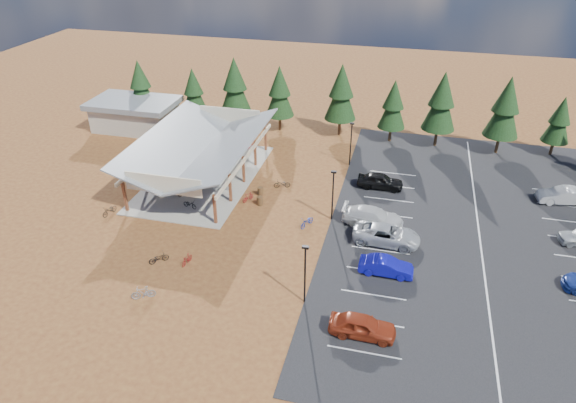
% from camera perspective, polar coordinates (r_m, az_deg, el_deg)
% --- Properties ---
extents(ground, '(140.00, 140.00, 0.00)m').
position_cam_1_polar(ground, '(48.31, -1.41, -2.44)').
color(ground, '#5E2E18').
rests_on(ground, ground).
extents(asphalt_lot, '(27.00, 44.00, 0.04)m').
position_cam_1_polar(asphalt_lot, '(50.12, 20.46, -3.24)').
color(asphalt_lot, black).
rests_on(asphalt_lot, ground).
extents(concrete_pad, '(10.60, 18.60, 0.10)m').
position_cam_1_polar(concrete_pad, '(56.97, -9.30, 2.68)').
color(concrete_pad, gray).
rests_on(concrete_pad, ground).
extents(bike_pavilion, '(11.65, 19.40, 4.97)m').
position_cam_1_polar(bike_pavilion, '(55.34, -9.62, 6.14)').
color(bike_pavilion, '#602C1B').
rests_on(bike_pavilion, concrete_pad).
extents(outbuilding, '(11.00, 7.00, 3.90)m').
position_cam_1_polar(outbuilding, '(71.16, -16.64, 9.30)').
color(outbuilding, '#ADA593').
rests_on(outbuilding, ground).
extents(lamp_post_0, '(0.50, 0.25, 5.14)m').
position_cam_1_polar(lamp_post_0, '(37.69, 1.90, -7.66)').
color(lamp_post_0, black).
rests_on(lamp_post_0, ground).
extents(lamp_post_1, '(0.50, 0.25, 5.14)m').
position_cam_1_polar(lamp_post_1, '(47.56, 5.00, 1.06)').
color(lamp_post_1, black).
rests_on(lamp_post_1, ground).
extents(lamp_post_2, '(0.50, 0.25, 5.14)m').
position_cam_1_polar(lamp_post_2, '(58.23, 7.01, 6.69)').
color(lamp_post_2, black).
rests_on(lamp_post_2, ground).
extents(trash_bin_0, '(0.60, 0.60, 0.90)m').
position_cam_1_polar(trash_bin_0, '(51.05, -3.14, 0.08)').
color(trash_bin_0, '#51361C').
rests_on(trash_bin_0, ground).
extents(trash_bin_1, '(0.60, 0.60, 0.90)m').
position_cam_1_polar(trash_bin_1, '(52.73, -3.08, 1.14)').
color(trash_bin_1, '#51361C').
rests_on(trash_bin_1, ground).
extents(pine_0, '(3.57, 3.57, 8.31)m').
position_cam_1_polar(pine_0, '(72.89, -16.09, 12.43)').
color(pine_0, '#382314').
rests_on(pine_0, ground).
extents(pine_1, '(3.30, 3.30, 7.69)m').
position_cam_1_polar(pine_1, '(69.81, -10.45, 12.00)').
color(pine_1, '#382314').
rests_on(pine_1, ground).
extents(pine_2, '(4.00, 4.00, 9.32)m').
position_cam_1_polar(pine_2, '(67.93, -5.93, 12.72)').
color(pine_2, '#382314').
rests_on(pine_2, ground).
extents(pine_3, '(3.67, 3.67, 8.55)m').
position_cam_1_polar(pine_3, '(66.71, -0.93, 12.11)').
color(pine_3, '#382314').
rests_on(pine_3, ground).
extents(pine_4, '(3.98, 3.98, 9.26)m').
position_cam_1_polar(pine_4, '(65.36, 5.94, 11.96)').
color(pine_4, '#382314').
rests_on(pine_4, ground).
extents(pine_5, '(3.39, 3.39, 7.90)m').
position_cam_1_polar(pine_5, '(64.66, 11.61, 10.51)').
color(pine_5, '#382314').
rests_on(pine_5, ground).
extents(pine_6, '(4.00, 4.00, 9.32)m').
position_cam_1_polar(pine_6, '(64.42, 16.69, 10.60)').
color(pine_6, '#382314').
rests_on(pine_6, ground).
extents(pine_7, '(4.02, 4.02, 9.37)m').
position_cam_1_polar(pine_7, '(64.84, 23.04, 9.61)').
color(pine_7, '#382314').
rests_on(pine_7, ground).
extents(pine_8, '(3.09, 3.09, 7.21)m').
position_cam_1_polar(pine_8, '(67.53, 27.96, 8.02)').
color(pine_8, '#382314').
rests_on(pine_8, ground).
extents(bike_0, '(2.00, 1.23, 0.99)m').
position_cam_1_polar(bike_0, '(53.65, -12.48, 1.14)').
color(bike_0, black).
rests_on(bike_0, concrete_pad).
extents(bike_1, '(1.76, 0.70, 1.03)m').
position_cam_1_polar(bike_1, '(55.25, -14.25, 1.82)').
color(bike_1, gray).
rests_on(bike_1, concrete_pad).
extents(bike_2, '(1.61, 0.99, 0.80)m').
position_cam_1_polar(bike_2, '(60.33, -9.38, 4.79)').
color(bike_2, '#174394').
rests_on(bike_2, concrete_pad).
extents(bike_3, '(1.55, 0.73, 0.90)m').
position_cam_1_polar(bike_3, '(63.30, -9.57, 6.09)').
color(bike_3, maroon).
rests_on(bike_3, concrete_pad).
extents(bike_4, '(1.66, 0.96, 0.82)m').
position_cam_1_polar(bike_4, '(51.21, -10.85, -0.29)').
color(bike_4, black).
rests_on(bike_4, concrete_pad).
extents(bike_5, '(1.80, 0.94, 1.04)m').
position_cam_1_polar(bike_5, '(53.78, -7.38, 1.75)').
color(bike_5, '#919499').
rests_on(bike_5, concrete_pad).
extents(bike_6, '(1.85, 1.12, 0.92)m').
position_cam_1_polar(bike_6, '(57.67, -7.16, 3.78)').
color(bike_6, '#234D9D').
rests_on(bike_6, concrete_pad).
extents(bike_7, '(1.69, 0.89, 0.98)m').
position_cam_1_polar(bike_7, '(62.35, -4.24, 6.10)').
color(bike_7, maroon).
rests_on(bike_7, concrete_pad).
extents(bike_8, '(1.00, 1.91, 0.95)m').
position_cam_1_polar(bike_8, '(52.29, -19.22, -0.92)').
color(bike_8, black).
rests_on(bike_8, ground).
extents(bike_11, '(0.69, 1.54, 0.89)m').
position_cam_1_polar(bike_11, '(43.76, -11.17, -6.33)').
color(bike_11, maroon).
rests_on(bike_11, ground).
extents(bike_12, '(1.65, 1.59, 0.89)m').
position_cam_1_polar(bike_12, '(44.43, -14.17, -6.11)').
color(bike_12, black).
rests_on(bike_12, ground).
extents(bike_13, '(1.87, 1.32, 1.11)m').
position_cam_1_polar(bike_13, '(41.00, -15.78, -9.72)').
color(bike_13, gray).
rests_on(bike_13, ground).
extents(bike_14, '(1.36, 2.00, 0.99)m').
position_cam_1_polar(bike_14, '(47.64, 2.14, -2.26)').
color(bike_14, navy).
rests_on(bike_14, ground).
extents(bike_15, '(1.06, 1.62, 0.95)m').
position_cam_1_polar(bike_15, '(51.75, -4.47, 0.51)').
color(bike_15, maroon).
rests_on(bike_15, ground).
extents(bike_16, '(1.81, 1.15, 0.90)m').
position_cam_1_polar(bike_16, '(54.04, -0.67, 1.96)').
color(bike_16, black).
rests_on(bike_16, ground).
extents(car_0, '(4.66, 1.88, 1.58)m').
position_cam_1_polar(car_0, '(36.86, 8.28, -13.52)').
color(car_0, maroon).
rests_on(car_0, asphalt_lot).
extents(car_1, '(4.38, 1.55, 1.44)m').
position_cam_1_polar(car_1, '(42.41, 10.84, -7.10)').
color(car_1, '#0F0F9F').
rests_on(car_1, asphalt_lot).
extents(car_2, '(6.02, 2.98, 1.64)m').
position_cam_1_polar(car_2, '(46.00, 10.90, -3.64)').
color(car_2, '#A2A6AA').
rests_on(car_2, asphalt_lot).
extents(car_3, '(5.76, 2.52, 1.65)m').
position_cam_1_polar(car_3, '(48.32, 9.41, -1.67)').
color(car_3, silver).
rests_on(car_3, asphalt_lot).
extents(car_4, '(4.74, 1.91, 1.62)m').
position_cam_1_polar(car_4, '(54.66, 10.21, 2.27)').
color(car_4, black).
rests_on(car_4, asphalt_lot).
extents(car_9, '(5.10, 2.39, 1.62)m').
position_cam_1_polar(car_9, '(57.98, 28.25, 0.58)').
color(car_9, '#B3B3B3').
rests_on(car_9, asphalt_lot).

